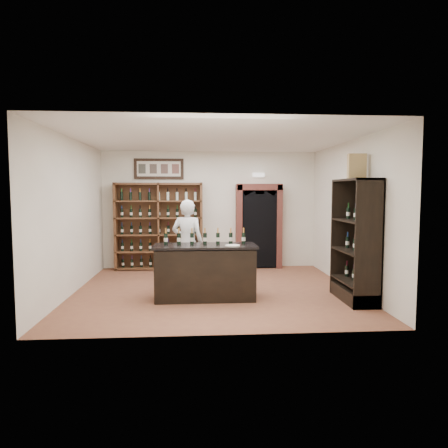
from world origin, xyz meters
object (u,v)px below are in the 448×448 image
(side_cabinet, at_px, (356,259))
(shopkeeper, at_px, (188,243))
(wine_crate, at_px, (357,166))
(wine_shelf, at_px, (159,226))
(counter_bottle_0, at_px, (166,239))
(tasting_counter, at_px, (205,272))

(side_cabinet, height_order, shopkeeper, side_cabinet)
(shopkeeper, xyz_separation_m, wine_crate, (3.06, -1.16, 1.52))
(wine_shelf, relative_size, side_cabinet, 1.00)
(counter_bottle_0, bearing_deg, side_cabinet, -6.71)
(wine_shelf, bearing_deg, tasting_counter, -69.44)
(tasting_counter, relative_size, wine_crate, 4.20)
(side_cabinet, bearing_deg, shopkeeper, 157.93)
(wine_shelf, bearing_deg, counter_bottle_0, -82.35)
(tasting_counter, xyz_separation_m, side_cabinet, (2.72, -0.30, 0.26))
(wine_shelf, distance_m, side_cabinet, 5.02)
(wine_shelf, height_order, side_cabinet, same)
(tasting_counter, height_order, shopkeeper, shopkeeper)
(wine_crate, bearing_deg, counter_bottle_0, -178.56)
(counter_bottle_0, xyz_separation_m, wine_crate, (3.44, -0.32, 1.32))
(wine_shelf, xyz_separation_m, tasting_counter, (1.10, -2.93, -0.61))
(tasting_counter, bearing_deg, side_cabinet, -6.28)
(wine_shelf, relative_size, tasting_counter, 1.17)
(counter_bottle_0, xyz_separation_m, side_cabinet, (3.44, -0.41, -0.35))
(counter_bottle_0, height_order, side_cabinet, side_cabinet)
(wine_shelf, xyz_separation_m, shopkeeper, (0.76, -1.99, -0.19))
(wine_crate, bearing_deg, side_cabinet, -81.17)
(tasting_counter, relative_size, counter_bottle_0, 6.27)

